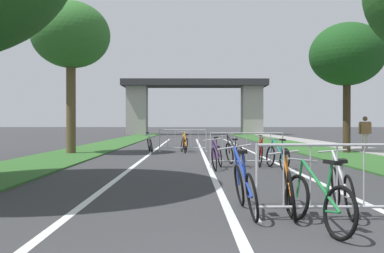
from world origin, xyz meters
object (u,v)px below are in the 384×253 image
at_px(bicycle_white_2, 150,144).
at_px(bicycle_yellow_5, 184,144).
at_px(crowd_barrier_third, 183,141).
at_px(pedestrian_waiting, 365,130).
at_px(bicycle_green_3, 317,201).
at_px(bicycle_orange_0, 184,144).
at_px(bicycle_teal_1, 277,157).
at_px(bicycle_blue_7, 245,187).
at_px(tree_left_maple_mid, 71,36).
at_px(bicycle_orange_10, 289,187).
at_px(bicycle_black_6, 234,154).
at_px(crowd_barrier_nearest, 337,182).
at_px(bicycle_silver_8, 342,188).
at_px(bicycle_purple_9, 217,156).
at_px(crowd_barrier_second, 247,150).
at_px(tree_right_pine_near, 347,55).
at_px(bicycle_red_4, 259,154).

relative_size(bicycle_white_2, bicycle_yellow_5, 1.00).
xyz_separation_m(crowd_barrier_third, pedestrian_waiting, (8.64, 0.02, 0.50)).
distance_m(bicycle_green_3, pedestrian_waiting, 15.19).
distance_m(bicycle_orange_0, bicycle_teal_1, 7.00).
height_order(bicycle_white_2, bicycle_blue_7, bicycle_blue_7).
distance_m(tree_left_maple_mid, bicycle_orange_10, 13.85).
bearing_deg(bicycle_orange_0, bicycle_black_6, -83.53).
bearing_deg(crowd_barrier_nearest, bicycle_silver_8, 62.09).
xyz_separation_m(bicycle_yellow_5, pedestrian_waiting, (8.58, -0.46, 0.66)).
height_order(bicycle_purple_9, bicycle_orange_10, bicycle_orange_10).
relative_size(tree_left_maple_mid, bicycle_orange_10, 3.78).
bearing_deg(crowd_barrier_third, bicycle_orange_0, -83.07).
bearing_deg(bicycle_teal_1, bicycle_black_6, 135.37).
height_order(bicycle_orange_0, bicycle_green_3, bicycle_orange_0).
height_order(crowd_barrier_nearest, bicycle_yellow_5, crowd_barrier_nearest).
xyz_separation_m(crowd_barrier_second, bicycle_orange_0, (-1.98, 5.97, -0.14)).
bearing_deg(crowd_barrier_third, bicycle_teal_1, -67.54).
relative_size(tree_right_pine_near, bicycle_yellow_5, 3.47).
height_order(tree_left_maple_mid, bicycle_yellow_5, tree_left_maple_mid).
relative_size(crowd_barrier_nearest, bicycle_purple_9, 1.38).
bearing_deg(crowd_barrier_nearest, pedestrian_waiting, 64.36).
distance_m(crowd_barrier_third, bicycle_orange_10, 12.80).
bearing_deg(bicycle_orange_10, tree_left_maple_mid, 131.68).
relative_size(crowd_barrier_second, crowd_barrier_third, 1.00).
height_order(tree_right_pine_near, bicycle_orange_10, tree_right_pine_near).
xyz_separation_m(crowd_barrier_nearest, bicycle_yellow_5, (-2.28, 13.59, -0.16)).
bearing_deg(bicycle_blue_7, crowd_barrier_third, 92.91).
relative_size(bicycle_white_2, bicycle_black_6, 0.98).
distance_m(tree_left_maple_mid, bicycle_teal_1, 10.63).
height_order(tree_left_maple_mid, crowd_barrier_third, tree_left_maple_mid).
xyz_separation_m(crowd_barrier_third, bicycle_blue_7, (1.12, -12.70, -0.14)).
xyz_separation_m(bicycle_silver_8, bicycle_orange_10, (-0.78, -0.00, 0.01)).
relative_size(bicycle_teal_1, bicycle_black_6, 0.98).
bearing_deg(bicycle_black_6, crowd_barrier_third, 93.13).
bearing_deg(tree_right_pine_near, bicycle_yellow_5, 166.82).
bearing_deg(tree_right_pine_near, crowd_barrier_nearest, -112.50).
bearing_deg(bicycle_green_3, pedestrian_waiting, 49.40).
xyz_separation_m(bicycle_white_2, bicycle_green_3, (3.43, -13.13, -0.01)).
relative_size(crowd_barrier_third, bicycle_blue_7, 1.33).
bearing_deg(bicycle_purple_9, bicycle_blue_7, 102.95).
height_order(bicycle_white_2, bicycle_yellow_5, bicycle_yellow_5).
height_order(bicycle_silver_8, bicycle_orange_10, bicycle_orange_10).
height_order(bicycle_green_3, bicycle_red_4, bicycle_red_4).
relative_size(crowd_barrier_nearest, bicycle_orange_10, 1.30).
relative_size(crowd_barrier_second, bicycle_purple_9, 1.38).
bearing_deg(bicycle_orange_0, bicycle_teal_1, -76.14).
distance_m(bicycle_teal_1, bicycle_green_3, 6.65).
height_order(crowd_barrier_third, bicycle_white_2, crowd_barrier_third).
distance_m(bicycle_orange_0, bicycle_purple_9, 6.53).
distance_m(bicycle_orange_0, bicycle_blue_7, 12.16).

